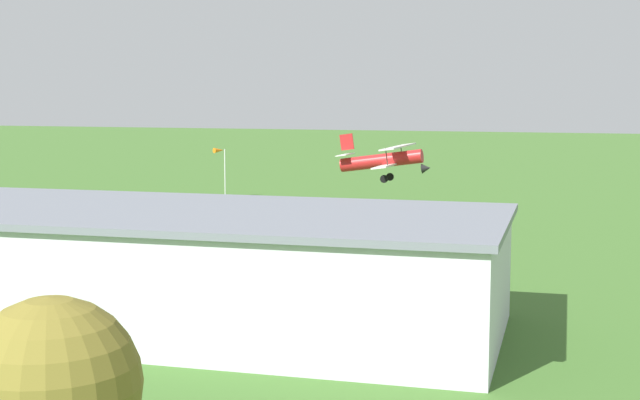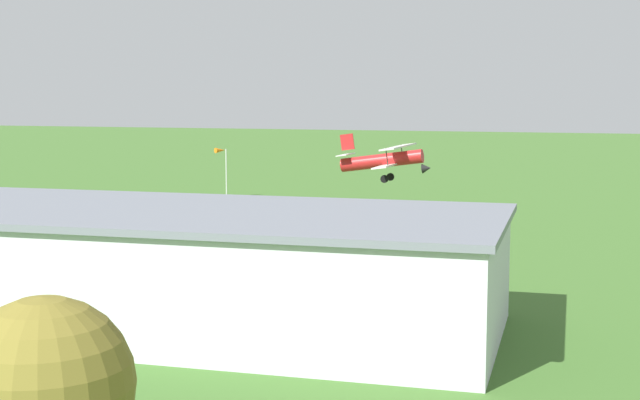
% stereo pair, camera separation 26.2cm
% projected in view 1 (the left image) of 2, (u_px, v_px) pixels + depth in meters
% --- Properties ---
extents(ground_plane, '(400.00, 400.00, 0.00)m').
position_uv_depth(ground_plane, '(321.00, 228.00, 82.12)').
color(ground_plane, '#3D6628').
extents(hangar, '(38.95, 15.28, 6.16)m').
position_uv_depth(hangar, '(137.00, 265.00, 48.43)').
color(hangar, silver).
rests_on(hangar, ground_plane).
extents(biplane, '(7.72, 7.77, 3.91)m').
position_uv_depth(biplane, '(384.00, 160.00, 74.69)').
color(biplane, '#B21E1E').
extents(person_beside_truck, '(0.52, 0.52, 1.60)m').
position_uv_depth(person_beside_truck, '(28.00, 243.00, 69.26)').
color(person_beside_truck, navy).
rests_on(person_beside_truck, ground_plane).
extents(person_at_fence_line, '(0.53, 0.53, 1.59)m').
position_uv_depth(person_at_fence_line, '(473.00, 267.00, 60.14)').
color(person_at_fence_line, '#72338C').
rests_on(person_at_fence_line, ground_plane).
extents(person_watching_takeoff, '(0.53, 0.53, 1.78)m').
position_uv_depth(person_watching_takeoff, '(16.00, 247.00, 67.19)').
color(person_watching_takeoff, '#B23333').
rests_on(person_watching_takeoff, ground_plane).
extents(tree_at_field_edge, '(4.44, 4.44, 7.29)m').
position_uv_depth(tree_at_field_edge, '(52.00, 388.00, 22.46)').
color(tree_at_field_edge, brown).
rests_on(tree_at_field_edge, ground_plane).
extents(windsock, '(1.36, 1.42, 5.85)m').
position_uv_depth(windsock, '(220.00, 154.00, 103.58)').
color(windsock, silver).
rests_on(windsock, ground_plane).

